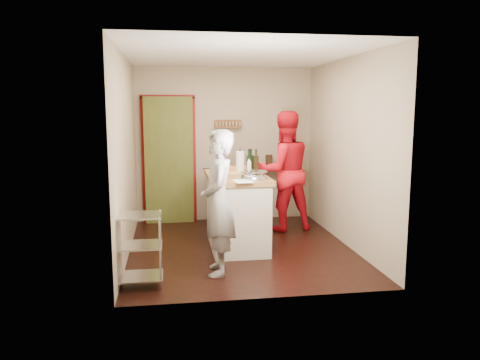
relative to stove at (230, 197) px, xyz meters
name	(u,v)px	position (x,y,z in m)	size (l,w,h in m)	color
floor	(240,248)	(-0.05, -1.42, -0.45)	(3.50, 3.50, 0.00)	black
back_wall	(187,155)	(-0.69, 0.36, 0.68)	(3.00, 0.44, 2.60)	gray
left_wall	(126,156)	(-1.55, -1.42, 0.85)	(0.04, 3.50, 2.60)	gray
right_wall	(347,153)	(1.45, -1.42, 0.85)	(0.04, 3.50, 2.60)	gray
ceiling	(240,54)	(-0.05, -1.42, 2.16)	(3.00, 3.50, 0.02)	white
stove	(230,197)	(0.00, 0.00, 0.00)	(0.60, 0.63, 1.00)	black
wire_shelving	(140,246)	(-1.33, -2.62, -0.01)	(0.48, 0.40, 0.80)	silver
island	(237,209)	(-0.08, -1.33, 0.08)	(0.79, 1.43, 1.32)	beige
person_stripe	(218,203)	(-0.45, -2.36, 0.39)	(0.61, 0.40, 1.67)	silver
person_red	(284,171)	(0.78, -0.52, 0.49)	(0.91, 0.71, 1.87)	red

